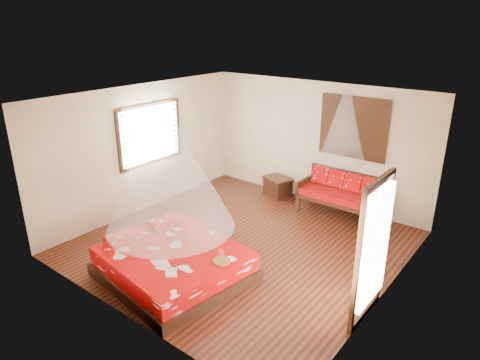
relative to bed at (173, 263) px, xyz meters
name	(u,v)px	position (x,y,z in m)	size (l,w,h in m)	color
room	(242,175)	(0.22, 1.60, 1.15)	(5.54, 5.54, 2.84)	black
bed	(173,263)	(0.00, 0.00, 0.00)	(2.47, 2.29, 0.65)	black
daybed	(341,192)	(1.11, 3.98, 0.27)	(1.76, 0.78, 0.94)	black
storage_chest	(277,186)	(-0.58, 4.05, -0.02)	(0.78, 0.67, 0.45)	black
shutter_panel	(353,128)	(1.11, 4.31, 1.65)	(1.52, 0.06, 1.32)	black
window_left	(150,134)	(-2.49, 1.80, 1.45)	(0.10, 1.74, 1.34)	black
glazed_door	(371,251)	(2.94, 1.00, 0.82)	(0.08, 1.02, 2.16)	black
wine_tray	(221,259)	(0.88, 0.22, 0.31)	(0.28, 0.28, 0.22)	brown
mosquito_net_main	(168,173)	(0.02, 0.00, 1.60)	(2.04, 2.04, 1.80)	white
mosquito_net_daybed	(344,127)	(1.11, 3.85, 1.75)	(0.96, 0.96, 1.50)	white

